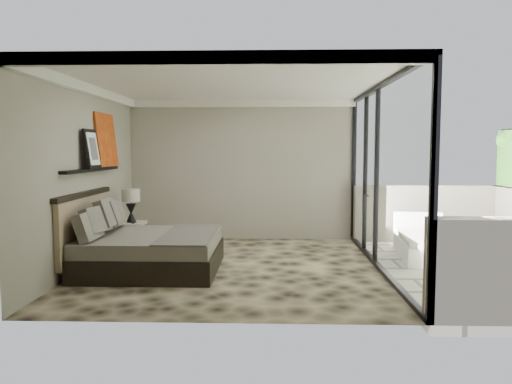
{
  "coord_description": "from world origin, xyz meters",
  "views": [
    {
      "loc": [
        0.61,
        -7.56,
        1.81
      ],
      "look_at": [
        0.36,
        0.4,
        1.13
      ],
      "focal_mm": 35.0,
      "sensor_mm": 36.0,
      "label": 1
    }
  ],
  "objects_px": {
    "bed": "(145,248)",
    "nightstand": "(129,236)",
    "ottoman": "(484,240)",
    "table_lamp": "(131,201)",
    "lounger": "(426,245)"
  },
  "relations": [
    {
      "from": "ottoman",
      "to": "table_lamp",
      "type": "bearing_deg",
      "value": 179.61
    },
    {
      "from": "nightstand",
      "to": "lounger",
      "type": "distance_m",
      "value": 5.17
    },
    {
      "from": "bed",
      "to": "ottoman",
      "type": "height_order",
      "value": "bed"
    },
    {
      "from": "nightstand",
      "to": "table_lamp",
      "type": "distance_m",
      "value": 0.63
    },
    {
      "from": "nightstand",
      "to": "table_lamp",
      "type": "height_order",
      "value": "table_lamp"
    },
    {
      "from": "bed",
      "to": "nightstand",
      "type": "bearing_deg",
      "value": 114.53
    },
    {
      "from": "nightstand",
      "to": "table_lamp",
      "type": "bearing_deg",
      "value": -4.85
    },
    {
      "from": "table_lamp",
      "to": "lounger",
      "type": "relative_size",
      "value": 0.33
    },
    {
      "from": "bed",
      "to": "table_lamp",
      "type": "xyz_separation_m",
      "value": [
        -0.61,
        1.43,
        0.56
      ]
    },
    {
      "from": "bed",
      "to": "ottoman",
      "type": "xyz_separation_m",
      "value": [
        5.62,
        1.39,
        -0.09
      ]
    },
    {
      "from": "bed",
      "to": "lounger",
      "type": "relative_size",
      "value": 1.14
    },
    {
      "from": "bed",
      "to": "nightstand",
      "type": "height_order",
      "value": "bed"
    },
    {
      "from": "nightstand",
      "to": "ottoman",
      "type": "relative_size",
      "value": 1.13
    },
    {
      "from": "table_lamp",
      "to": "ottoman",
      "type": "distance_m",
      "value": 6.26
    },
    {
      "from": "table_lamp",
      "to": "lounger",
      "type": "xyz_separation_m",
      "value": [
        5.12,
        -0.35,
        -0.69
      ]
    }
  ]
}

